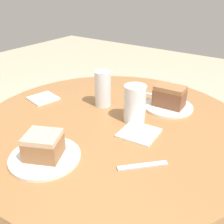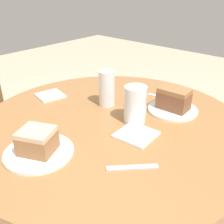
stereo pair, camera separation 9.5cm
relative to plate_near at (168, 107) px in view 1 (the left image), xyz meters
The scene contains 11 objects.
table 0.34m from the plate_near, 151.76° to the left, with size 1.01×1.01×0.77m.
plate_near is the anchor object (origin of this frame).
plate_far 0.55m from the plate_near, 163.36° to the left, with size 0.21×0.21×0.01m.
cake_slice_near 0.05m from the plate_near, ahead, with size 0.08×0.12×0.08m.
cake_slice_far 0.55m from the plate_near, 163.36° to the left, with size 0.12×0.13×0.07m.
glass_lemonade 0.28m from the plate_near, 119.68° to the left, with size 0.07×0.07×0.15m.
glass_water 0.19m from the plate_near, 160.47° to the left, with size 0.08×0.08×0.14m.
napkin_stack 0.25m from the plate_near, behind, with size 0.13×0.13×0.01m.
fork 0.12m from the plate_near, 46.14° to the left, with size 0.05×0.16×0.00m.
spoon 0.40m from the plate_near, 165.96° to the right, with size 0.12×0.11×0.00m.
napkin_side 0.54m from the plate_near, 116.13° to the left, with size 0.13×0.13×0.01m.
Camera 1 is at (-0.69, -0.49, 1.25)m, focal length 42.00 mm.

